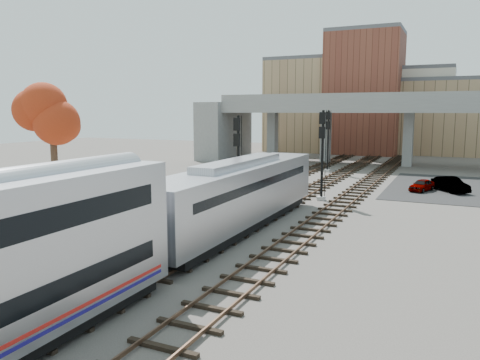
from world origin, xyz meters
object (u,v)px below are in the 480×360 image
Objects in this scene: locomotive at (240,193)px; tree at (52,118)px; signal_mast_mid at (322,156)px; signal_mast_far at (328,141)px; signal_mast_near at (238,166)px; car_b at (450,184)px; car_a at (422,185)px.

locomotive is 13.14m from tree.
signal_mast_mid is 18.38m from signal_mast_far.
signal_mast_near is 8.34m from signal_mast_mid.
signal_mast_mid is at bearing -173.09° from car_b.
signal_mast_near is at bearing -166.03° from car_b.
car_a is (11.27, 15.25, -2.82)m from signal_mast_near.
car_a is at bearing 161.39° from car_b.
tree is at bearing -113.04° from car_a.
tree is 2.86× the size of car_a.
signal_mast_near is 12.65m from tree.
signal_mast_far reaches higher than car_b.
car_b is (13.60, 15.96, -2.70)m from signal_mast_near.
signal_mast_mid is 13.22m from car_b.
signal_mast_mid is at bearing 80.12° from locomotive.
locomotive is at bearing -85.92° from signal_mast_far.
locomotive is 23.29m from car_b.
car_a is (9.17, 19.48, -1.69)m from locomotive.
car_a is at bearing -41.38° from signal_mast_far.
tree is 33.49m from car_b.
signal_mast_mid is at bearing -111.47° from car_a.
locomotive is 2.76× the size of signal_mast_near.
locomotive is 4.86m from signal_mast_near.
signal_mast_near is 0.94× the size of signal_mast_far.
signal_mast_far is at bearing 72.95° from tree.
signal_mast_far is at bearing 110.29° from car_b.
locomotive is at bearing -99.88° from signal_mast_mid.
locomotive is 29.52m from signal_mast_far.
signal_mast_near is at bearing 116.38° from locomotive.
locomotive reaches higher than car_a.
tree reaches higher than locomotive.
signal_mast_mid is (4.10, 7.25, 0.26)m from signal_mast_near.
signal_mast_far is at bearing 90.00° from signal_mast_near.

